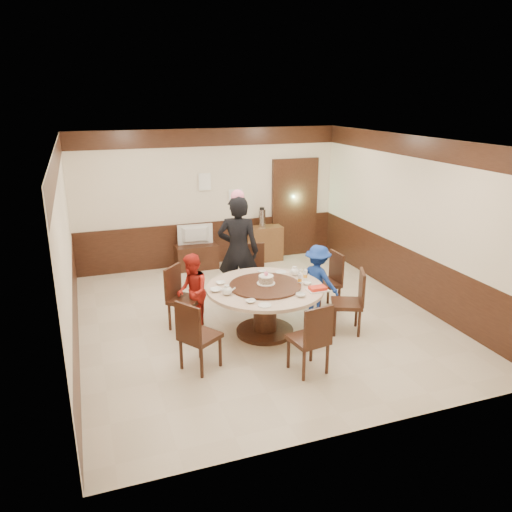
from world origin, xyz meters
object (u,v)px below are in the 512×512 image
object	(u,v)px
person_standing	(238,251)
tv_stand	(197,256)
side_cabinet	(263,243)
thermos	(262,218)
birthday_cake	(266,279)
person_blue	(317,280)
banquet_table	(265,300)
shrimp_platter	(318,289)
person_red	(192,292)
television	(196,235)

from	to	relation	value
person_standing	tv_stand	size ratio (longest dim) A/B	2.23
side_cabinet	thermos	bearing A→B (deg)	180.00
birthday_cake	side_cabinet	size ratio (longest dim) A/B	0.34
person_blue	tv_stand	size ratio (longest dim) A/B	1.36
banquet_table	shrimp_platter	bearing A→B (deg)	-31.80
thermos	side_cabinet	bearing A→B (deg)	0.00
person_red	shrimp_platter	size ratio (longest dim) A/B	3.93
birthday_cake	thermos	size ratio (longest dim) A/B	0.71
person_red	tv_stand	world-z (taller)	person_red
television	shrimp_platter	bearing A→B (deg)	108.28
banquet_table	side_cabinet	distance (m)	3.49
person_blue	person_red	bearing A→B (deg)	54.62
banquet_table	person_red	bearing A→B (deg)	151.14
tv_stand	thermos	size ratio (longest dim) A/B	2.24
television	thermos	bearing A→B (deg)	-175.04
tv_stand	television	bearing A→B (deg)	0.00
person_standing	television	distance (m)	2.10
person_red	tv_stand	size ratio (longest dim) A/B	1.39
shrimp_platter	side_cabinet	size ratio (longest dim) A/B	0.38
thermos	person_blue	bearing A→B (deg)	-91.97
shrimp_platter	tv_stand	bearing A→B (deg)	104.51
banquet_table	person_blue	bearing A→B (deg)	20.81
birthday_cake	thermos	xyz separation A→B (m)	(1.13, 3.24, 0.10)
birthday_cake	tv_stand	distance (m)	3.28
person_blue	shrimp_platter	distance (m)	0.92
side_cabinet	thermos	distance (m)	0.57
person_standing	birthday_cake	bearing A→B (deg)	117.57
person_blue	side_cabinet	size ratio (longest dim) A/B	1.45
banquet_table	thermos	distance (m)	3.51
thermos	television	bearing A→B (deg)	-178.81
person_standing	birthday_cake	xyz separation A→B (m)	(0.07, -1.15, -0.10)
person_blue	birthday_cake	xyz separation A→B (m)	(-1.03, -0.36, 0.26)
person_standing	tv_stand	bearing A→B (deg)	-58.69
thermos	person_standing	bearing A→B (deg)	-119.61
television	thermos	xyz separation A→B (m)	(1.45, 0.03, 0.23)
tv_stand	banquet_table	bearing A→B (deg)	-84.87
television	side_cabinet	world-z (taller)	television
person_standing	tv_stand	xyz separation A→B (m)	(-0.26, 2.07, -0.70)
shrimp_platter	person_standing	bearing A→B (deg)	113.48
banquet_table	television	bearing A→B (deg)	95.13
person_blue	birthday_cake	size ratio (longest dim) A/B	4.30
shrimp_platter	thermos	xyz separation A→B (m)	(0.50, 3.69, 0.16)
banquet_table	shrimp_platter	world-z (taller)	shrimp_platter
shrimp_platter	television	distance (m)	3.78
shrimp_platter	side_cabinet	distance (m)	3.75
birthday_cake	tv_stand	xyz separation A→B (m)	(-0.32, 3.21, -0.59)
birthday_cake	television	world-z (taller)	birthday_cake
person_blue	banquet_table	bearing A→B (deg)	79.26
birthday_cake	side_cabinet	world-z (taller)	birthday_cake
tv_stand	side_cabinet	world-z (taller)	side_cabinet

